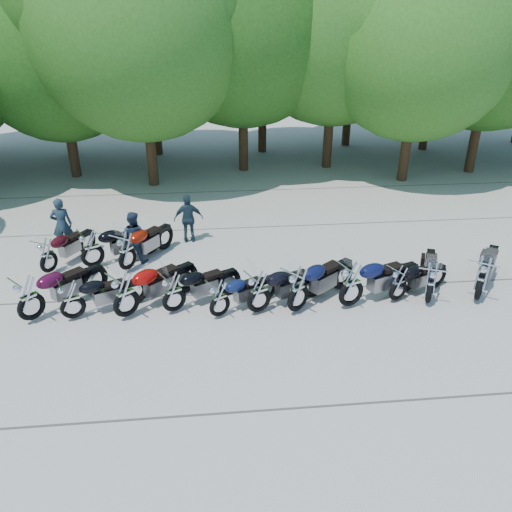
{
  "coord_description": "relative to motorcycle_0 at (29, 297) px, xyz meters",
  "views": [
    {
      "loc": [
        -1.15,
        -10.25,
        6.95
      ],
      "look_at": [
        0.0,
        1.5,
        1.1
      ],
      "focal_mm": 35.0,
      "sensor_mm": 36.0,
      "label": 1
    }
  ],
  "objects": [
    {
      "name": "ground",
      "position": [
        5.61,
        -0.61,
        -0.7
      ],
      "size": [
        90.0,
        90.0,
        0.0
      ],
      "primitive_type": "plane",
      "color": "#A09A90",
      "rests_on": "ground"
    },
    {
      "name": "tree_2",
      "position": [
        -1.64,
        12.23,
        4.61
      ],
      "size": [
        7.31,
        7.31,
        8.97
      ],
      "color": "#3A2614",
      "rests_on": "ground"
    },
    {
      "name": "tree_3",
      "position": [
        2.04,
        10.63,
        5.62
      ],
      "size": [
        8.7,
        8.7,
        10.67
      ],
      "color": "#3A2614",
      "rests_on": "ground"
    },
    {
      "name": "tree_4",
      "position": [
        6.15,
        12.48,
        5.94
      ],
      "size": [
        9.13,
        9.13,
        11.2
      ],
      "color": "#3A2614",
      "rests_on": "ground"
    },
    {
      "name": "tree_5",
      "position": [
        10.22,
        12.59,
        5.88
      ],
      "size": [
        9.04,
        9.04,
        11.1
      ],
      "color": "#3A2614",
      "rests_on": "ground"
    },
    {
      "name": "tree_6",
      "position": [
        13.16,
        10.2,
        5.12
      ],
      "size": [
        8.0,
        8.0,
        9.82
      ],
      "color": "#3A2614",
      "rests_on": "ground"
    },
    {
      "name": "tree_7",
      "position": [
        16.81,
        11.17,
        5.69
      ],
      "size": [
        8.79,
        8.79,
        10.79
      ],
      "color": "#3A2614",
      "rests_on": "ground"
    },
    {
      "name": "tree_10",
      "position": [
        -2.68,
        16.36,
        4.96
      ],
      "size": [
        7.78,
        7.78,
        9.55
      ],
      "color": "#3A2614",
      "rests_on": "ground"
    },
    {
      "name": "tree_11",
      "position": [
        1.85,
        15.81,
        4.8
      ],
      "size": [
        7.56,
        7.56,
        9.28
      ],
      "color": "#3A2614",
      "rests_on": "ground"
    },
    {
      "name": "tree_12",
      "position": [
        7.41,
        15.86,
        5.03
      ],
      "size": [
        7.88,
        7.88,
        9.67
      ],
      "color": "#3A2614",
      "rests_on": "ground"
    },
    {
      "name": "tree_13",
      "position": [
        12.3,
        16.86,
        5.34
      ],
      "size": [
        8.31,
        8.31,
        10.2
      ],
      "color": "#3A2614",
      "rests_on": "ground"
    },
    {
      "name": "tree_14",
      "position": [
        16.29,
        15.48,
        5.13
      ],
      "size": [
        8.02,
        8.02,
        9.84
      ],
      "color": "#3A2614",
      "rests_on": "ground"
    },
    {
      "name": "motorcycle_0",
      "position": [
        0.0,
        0.0,
        0.0
      ],
      "size": [
        2.29,
        2.26,
        1.39
      ],
      "primitive_type": null,
      "rotation": [
        0.0,
        0.0,
        2.34
      ],
      "color": "#3A0721",
      "rests_on": "ground"
    },
    {
      "name": "motorcycle_1",
      "position": [
        0.99,
        -0.03,
        -0.09
      ],
      "size": [
        2.22,
        1.47,
        1.21
      ],
      "primitive_type": null,
      "rotation": [
        0.0,
        0.0,
        1.99
      ],
      "color": "black",
      "rests_on": "ground"
    },
    {
      "name": "motorcycle_2",
      "position": [
        2.3,
        -0.08,
        0.02
      ],
      "size": [
        2.43,
        2.21,
        1.43
      ],
      "primitive_type": null,
      "rotation": [
        0.0,
        0.0,
        2.27
      ],
      "color": "#8F0805",
      "rests_on": "ground"
    },
    {
      "name": "motorcycle_3",
      "position": [
        3.46,
        0.05,
        -0.06
      ],
      "size": [
        2.28,
        1.68,
        1.26
      ],
      "primitive_type": null,
      "rotation": [
        0.0,
        0.0,
        2.08
      ],
      "color": "black",
      "rests_on": "ground"
    },
    {
      "name": "motorcycle_4",
      "position": [
        4.59,
        -0.28,
        -0.12
      ],
      "size": [
        2.07,
        1.57,
        1.15
      ],
      "primitive_type": null,
      "rotation": [
        0.0,
        0.0,
        2.11
      ],
      "color": "#0E183F",
      "rests_on": "ground"
    },
    {
      "name": "motorcycle_5",
      "position": [
        5.58,
        -0.2,
        -0.03
      ],
      "size": [
        2.43,
        1.63,
        1.33
      ],
      "primitive_type": null,
      "rotation": [
        0.0,
        0.0,
        2.0
      ],
      "color": "black",
      "rests_on": "ground"
    },
    {
      "name": "motorcycle_6",
      "position": [
        6.56,
        -0.24,
        0.02
      ],
      "size": [
        2.47,
        2.17,
        1.43
      ],
      "primitive_type": null,
      "rotation": [
        0.0,
        0.0,
        2.24
      ],
      "color": "black",
      "rests_on": "ground"
    },
    {
      "name": "motorcycle_7",
      "position": [
        7.95,
        -0.15,
        0.03
      ],
      "size": [
        2.67,
        1.65,
        1.45
      ],
      "primitive_type": null,
      "rotation": [
        0.0,
        0.0,
        1.94
      ],
      "color": "#0B1033",
      "rests_on": "ground"
    },
    {
      "name": "motorcycle_8",
      "position": [
        9.27,
        0.03,
        -0.11
      ],
      "size": [
        2.13,
        1.46,
        1.16
      ],
      "primitive_type": null,
      "rotation": [
        0.0,
        0.0,
        2.02
      ],
      "color": "black",
      "rests_on": "ground"
    },
    {
      "name": "motorcycle_9",
      "position": [
        10.04,
        -0.14,
        -0.05
      ],
      "size": [
        1.54,
        2.38,
        1.3
      ],
      "primitive_type": null,
      "rotation": [
        0.0,
        0.0,
        2.74
      ],
      "color": "black",
      "rests_on": "ground"
    },
    {
      "name": "motorcycle_10",
      "position": [
        11.41,
        -0.15,
        0.01
      ],
      "size": [
        2.12,
        2.47,
        1.42
      ],
      "primitive_type": null,
      "rotation": [
        0.0,
        0.0,
        2.5
      ],
      "color": "black",
      "rests_on": "ground"
    },
    {
      "name": "motorcycle_11",
      "position": [
        -0.27,
        2.53,
        -0.07
      ],
      "size": [
        1.68,
        2.24,
        1.25
      ],
      "primitive_type": null,
      "rotation": [
        0.0,
        0.0,
        2.62
      ],
      "color": "black",
      "rests_on": "ground"
    },
    {
      "name": "motorcycle_12",
      "position": [
        0.95,
        2.75,
        -0.01
      ],
      "size": [
        2.49,
        1.84,
        1.38
      ],
      "primitive_type": null,
      "rotation": [
        0.0,
        0.0,
        2.08
      ],
      "color": "black",
      "rests_on": "ground"
    },
    {
      "name": "motorcycle_13",
      "position": [
        1.99,
        2.47,
        -0.01
      ],
      "size": [
        1.96,
        2.42,
        1.37
      ],
      "primitive_type": null,
      "rotation": [
        0.0,
        0.0,
        2.55
      ],
      "color": "maroon",
      "rests_on": "ground"
    },
    {
      "name": "rider_0",
      "position": [
        -0.22,
        4.17,
        0.17
      ],
      "size": [
        0.68,
        0.49,
        1.74
      ],
      "primitive_type": "imported",
      "rotation": [
        0.0,
        0.0,
        3.27
      ],
      "color": "#1B2D39",
      "rests_on": "ground"
    },
    {
      "name": "rider_1",
      "position": [
        2.13,
        3.13,
        0.11
      ],
      "size": [
        0.92,
        0.81,
        1.6
      ],
      "primitive_type": "imported",
      "rotation": [
        0.0,
        0.0,
        2.84
      ],
      "color": "#202F44",
      "rests_on": "ground"
    },
    {
      "name": "rider_2",
      "position": [
        3.74,
        4.41,
        0.12
      ],
      "size": [
        0.98,
        0.45,
        1.63
      ],
      "primitive_type": "imported",
      "rotation": [
        0.0,
        0.0,
        3.2
      ],
      "color": "#1E343F",
      "rests_on": "ground"
    }
  ]
}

